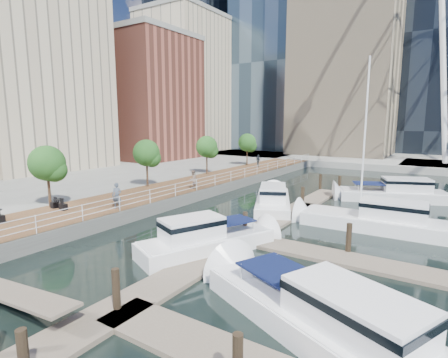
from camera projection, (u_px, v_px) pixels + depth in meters
ground at (108, 275)px, 16.77m from camera, size 520.00×520.00×0.00m
boardwalk at (173, 192)px, 33.93m from camera, size 6.00×60.00×1.00m
seawall at (198, 196)px, 32.32m from camera, size 0.25×60.00×1.00m
land_inland at (25, 171)px, 48.41m from camera, size 48.00×90.00×1.00m
land_far at (396, 145)px, 101.15m from camera, size 200.00×114.00×1.00m
railing at (197, 185)px, 32.21m from camera, size 0.10×60.00×1.05m
floating_docks at (334, 238)px, 20.68m from camera, size 16.00×34.00×2.60m
midrise_condos at (102, 82)px, 54.79m from camera, size 19.00×67.00×28.00m
street_trees at (146, 153)px, 33.77m from camera, size 2.60×42.60×4.60m
yacht_foreground at (322, 336)px, 12.06m from camera, size 11.43×7.32×2.15m
pedestrian_near at (117, 196)px, 25.40m from camera, size 0.83×0.73×1.92m
pedestrian_mid at (193, 180)px, 32.92m from camera, size 0.74×0.92×1.79m
pedestrian_far at (258, 161)px, 49.40m from camera, size 1.05×0.83×1.67m
moored_yachts at (368, 239)px, 22.00m from camera, size 23.13×38.62×11.50m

